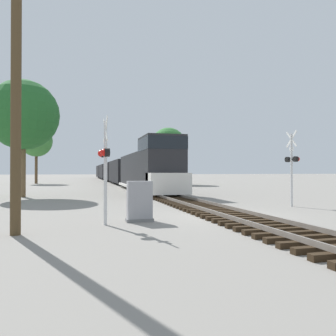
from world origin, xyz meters
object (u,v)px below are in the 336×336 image
(crossing_signal_near, at_px, (105,160))
(tree_far_right, at_px, (23,115))
(freight_train, at_px, (114,171))
(tree_mid_background, at_px, (168,146))
(crossing_signal_far, at_px, (292,162))
(relay_cabinet, at_px, (140,202))
(utility_pole, at_px, (16,82))
(tree_deep_background, at_px, (36,141))

(crossing_signal_near, relative_size, tree_far_right, 0.44)
(freight_train, xyz_separation_m, tree_mid_background, (6.52, -14.18, 3.82))
(freight_train, height_order, tree_far_right, tree_far_right)
(freight_train, relative_size, crossing_signal_near, 20.84)
(tree_far_right, bearing_deg, crossing_signal_near, -70.99)
(crossing_signal_near, bearing_deg, freight_train, 169.53)
(crossing_signal_far, distance_m, relay_cabinet, 9.70)
(crossing_signal_far, xyz_separation_m, tree_mid_background, (1.34, 31.20, 3.31))
(freight_train, height_order, tree_mid_background, tree_mid_background)
(crossing_signal_near, bearing_deg, utility_pole, -70.84)
(crossing_signal_far, distance_m, tree_deep_background, 43.42)
(relay_cabinet, distance_m, tree_mid_background, 36.20)
(crossing_signal_near, relative_size, tree_deep_background, 0.43)
(crossing_signal_near, bearing_deg, tree_mid_background, 156.98)
(crossing_signal_far, bearing_deg, tree_deep_background, 23.95)
(tree_far_right, bearing_deg, tree_deep_background, 95.15)
(utility_pole, bearing_deg, crossing_signal_near, 23.54)
(tree_deep_background, bearing_deg, tree_mid_background, -22.72)
(crossing_signal_far, height_order, tree_far_right, tree_far_right)
(tree_deep_background, bearing_deg, tree_far_right, -84.85)
(relay_cabinet, bearing_deg, crossing_signal_far, 19.01)
(freight_train, relative_size, crossing_signal_far, 19.55)
(tree_far_right, xyz_separation_m, tree_deep_background, (-2.55, 28.31, 0.48))
(crossing_signal_far, height_order, relay_cabinet, crossing_signal_far)
(freight_train, bearing_deg, crossing_signal_far, -83.49)
(crossing_signal_near, bearing_deg, tree_deep_background, -174.37)
(relay_cabinet, relative_size, tree_far_right, 0.18)
(tree_deep_background, bearing_deg, crossing_signal_far, -65.41)
(freight_train, xyz_separation_m, relay_cabinet, (-3.86, -48.50, -1.15))
(relay_cabinet, bearing_deg, tree_deep_background, 101.90)
(crossing_signal_near, distance_m, tree_far_right, 15.90)
(relay_cabinet, bearing_deg, utility_pole, -157.70)
(crossing_signal_far, xyz_separation_m, relay_cabinet, (-9.04, -3.11, -1.66))
(freight_train, xyz_separation_m, tree_deep_background, (-12.79, -6.09, 4.74))
(crossing_signal_far, bearing_deg, relay_cabinet, 108.37)
(relay_cabinet, xyz_separation_m, utility_pole, (-4.12, -1.69, 3.89))
(freight_train, distance_m, tree_far_right, 36.15)
(crossing_signal_near, bearing_deg, relay_cabinet, 105.36)
(crossing_signal_near, relative_size, crossing_signal_far, 0.94)
(crossing_signal_near, bearing_deg, crossing_signal_far, 104.73)
(crossing_signal_near, xyz_separation_m, tree_far_right, (-5.03, 14.59, 3.82))
(freight_train, distance_m, crossing_signal_far, 45.68)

